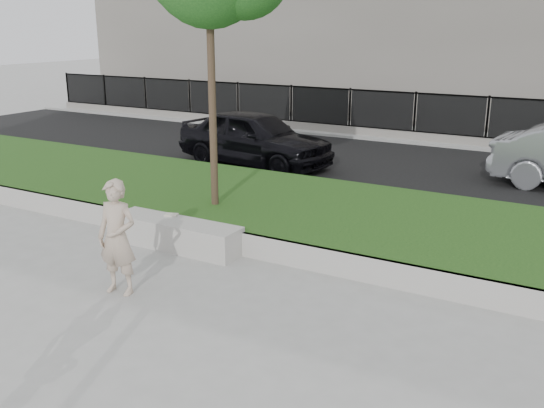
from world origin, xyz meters
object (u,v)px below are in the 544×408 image
Objects in this scene: stone_bench at (177,234)px; car_dark at (254,138)px; man at (117,238)px; book at (171,215)px.

stone_bench is 0.55× the size of car_dark.
man is at bearing -154.74° from car_dark.
book reaches higher than stone_bench.
stone_bench is at bearing -56.79° from book.
book is (-0.25, 0.19, 0.25)m from stone_bench.
book is at bearing 143.00° from stone_bench.
man reaches higher than car_dark.
car_dark is (-1.77, 5.68, 0.28)m from book.
book is 0.05× the size of car_dark.
man is 7.54× the size of book.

